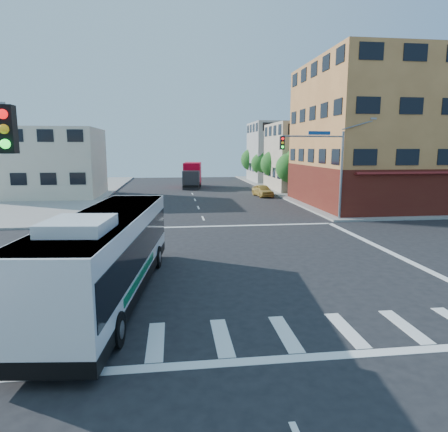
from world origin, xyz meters
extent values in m
plane|color=black|center=(0.00, 0.00, 0.00)|extent=(120.00, 120.00, 0.00)
cube|color=#9A978E|center=(35.00, 35.00, 0.07)|extent=(50.00, 50.00, 0.15)
cube|color=#C68547|center=(20.00, 18.50, 7.00)|extent=(18.00, 15.00, 14.00)
cube|color=#501B12|center=(20.00, 18.50, 2.00)|extent=(18.09, 15.08, 4.00)
cube|color=maroon|center=(20.00, 11.40, 3.60)|extent=(16.00, 1.60, 0.51)
cube|color=#BFAD92|center=(17.00, 34.00, 4.50)|extent=(12.00, 10.00, 9.00)
cube|color=#A1A19C|center=(17.00, 48.00, 5.00)|extent=(12.00, 10.00, 10.00)
cube|color=beige|center=(-17.00, 30.00, 4.00)|extent=(12.00, 10.00, 8.00)
cylinder|color=slate|center=(10.80, 10.80, 3.50)|extent=(0.18, 0.18, 7.00)
cylinder|color=slate|center=(8.30, 10.55, 6.60)|extent=(5.01, 0.62, 0.12)
cube|color=black|center=(5.80, 10.30, 6.10)|extent=(0.32, 0.30, 1.00)
sphere|color=#FF0C0C|center=(5.80, 10.13, 6.40)|extent=(0.20, 0.20, 0.20)
sphere|color=yellow|center=(5.80, 10.13, 6.10)|extent=(0.20, 0.20, 0.20)
sphere|color=#19FF33|center=(5.80, 10.13, 5.80)|extent=(0.20, 0.20, 0.20)
cube|color=navy|center=(8.80, 10.60, 6.85)|extent=(1.80, 0.22, 0.28)
cube|color=gray|center=(13.30, 11.05, 8.00)|extent=(0.50, 0.22, 0.14)
cube|color=black|center=(-5.80, -10.30, 6.10)|extent=(0.32, 0.30, 1.00)
sphere|color=#FF0C0C|center=(-5.80, -10.47, 6.40)|extent=(0.20, 0.20, 0.20)
sphere|color=yellow|center=(-5.80, -10.47, 6.10)|extent=(0.20, 0.20, 0.20)
sphere|color=#19FF33|center=(-5.80, -10.47, 5.80)|extent=(0.20, 0.20, 0.20)
cylinder|color=#392014|center=(11.80, 28.00, 0.96)|extent=(0.28, 0.28, 1.92)
sphere|color=#17501B|center=(11.80, 28.00, 3.37)|extent=(3.60, 3.60, 3.60)
sphere|color=#17501B|center=(12.20, 27.70, 4.27)|extent=(2.52, 2.52, 2.52)
cylinder|color=#392014|center=(11.80, 36.00, 1.00)|extent=(0.28, 0.28, 1.99)
sphere|color=#17501B|center=(11.80, 36.00, 3.51)|extent=(3.80, 3.80, 3.80)
sphere|color=#17501B|center=(12.20, 35.70, 4.46)|extent=(2.66, 2.66, 2.66)
cylinder|color=#392014|center=(11.80, 44.00, 0.94)|extent=(0.28, 0.28, 1.89)
sphere|color=#17501B|center=(11.80, 44.00, 3.25)|extent=(3.40, 3.40, 3.40)
sphere|color=#17501B|center=(12.20, 43.70, 4.10)|extent=(2.38, 2.38, 2.38)
cylinder|color=#392014|center=(11.80, 52.00, 1.01)|extent=(0.28, 0.28, 2.03)
sphere|color=#17501B|center=(11.80, 52.00, 3.63)|extent=(4.00, 4.00, 4.00)
sphere|color=#17501B|center=(12.20, 51.70, 4.63)|extent=(2.80, 2.80, 2.80)
cube|color=black|center=(-4.88, -4.19, 0.56)|extent=(3.94, 12.48, 0.46)
cube|color=white|center=(-4.88, -4.19, 1.81)|extent=(3.92, 12.46, 2.91)
cube|color=black|center=(-4.88, -4.19, 1.99)|extent=(3.93, 12.10, 1.28)
cube|color=black|center=(-4.21, 1.83, 1.89)|extent=(2.39, 0.32, 1.38)
cube|color=#E5590C|center=(-4.21, 1.86, 2.91)|extent=(1.95, 0.26, 0.29)
cube|color=white|center=(-4.88, -4.19, 3.20)|extent=(3.84, 12.21, 0.12)
cube|color=white|center=(-5.21, -7.23, 3.45)|extent=(2.06, 2.43, 0.37)
cube|color=#026539|center=(-6.24, -4.55, 1.07)|extent=(0.63, 5.58, 0.29)
cube|color=#026539|center=(-3.63, -4.84, 1.07)|extent=(0.63, 5.58, 0.29)
cylinder|color=black|center=(-5.66, -0.16, 0.53)|extent=(0.42, 1.09, 1.06)
cylinder|color=#99999E|center=(-5.80, -0.15, 0.53)|extent=(0.10, 0.53, 0.53)
cylinder|color=black|center=(-3.24, -0.43, 0.53)|extent=(0.42, 1.09, 1.06)
cylinder|color=#99999E|center=(-3.09, -0.44, 0.53)|extent=(0.10, 0.53, 0.53)
cylinder|color=black|center=(-6.52, -7.95, 0.53)|extent=(0.42, 1.09, 1.06)
cylinder|color=#99999E|center=(-6.66, -7.94, 0.53)|extent=(0.10, 0.53, 0.53)
cylinder|color=black|center=(-4.09, -8.22, 0.53)|extent=(0.42, 1.09, 1.06)
cylinder|color=#99999E|center=(-3.95, -8.23, 0.53)|extent=(0.10, 0.53, 0.53)
cube|color=#222327|center=(0.11, 36.49, 1.30)|extent=(2.52, 2.43, 2.59)
cube|color=black|center=(0.00, 35.55, 1.70)|extent=(2.09, 0.30, 1.00)
cube|color=#B8001A|center=(0.51, 40.26, 2.10)|extent=(2.98, 5.81, 2.99)
cube|color=black|center=(0.38, 39.07, 0.55)|extent=(3.03, 8.17, 0.30)
cylinder|color=black|center=(-0.92, 36.80, 0.50)|extent=(0.38, 1.02, 1.00)
cylinder|color=black|center=(1.17, 36.58, 0.50)|extent=(0.38, 1.02, 1.00)
cylinder|color=black|center=(-0.61, 39.68, 0.50)|extent=(0.38, 1.02, 1.00)
cylinder|color=black|center=(1.48, 39.45, 0.50)|extent=(0.38, 1.02, 1.00)
cylinder|color=black|center=(-0.34, 42.16, 0.50)|extent=(0.38, 1.02, 1.00)
cylinder|color=black|center=(1.74, 41.94, 0.50)|extent=(0.38, 1.02, 1.00)
imported|color=gold|center=(8.23, 27.24, 0.72)|extent=(2.17, 4.38, 1.43)
camera|label=1|loc=(-2.38, -19.33, 5.72)|focal=32.00mm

